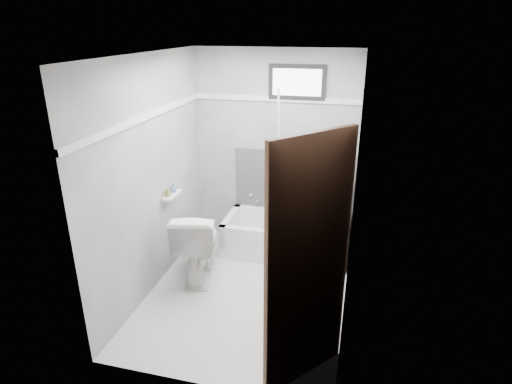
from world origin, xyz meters
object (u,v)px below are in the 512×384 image
(soap_bottle_b, at_px, (173,188))
(toilet, at_px, (197,243))
(office_chair, at_px, (311,209))
(soap_bottle_a, at_px, (168,192))
(bathtub, at_px, (286,237))
(door, at_px, (340,294))

(soap_bottle_b, bearing_deg, toilet, -27.97)
(office_chair, distance_m, soap_bottle_a, 1.69)
(office_chair, bearing_deg, bathtub, -145.40)
(bathtub, bearing_deg, soap_bottle_a, -148.20)
(door, bearing_deg, bathtub, 108.75)
(bathtub, xyz_separation_m, soap_bottle_b, (-1.17, -0.59, 0.75))
(toilet, bearing_deg, office_chair, -157.38)
(bathtub, height_order, soap_bottle_b, soap_bottle_b)
(bathtub, distance_m, soap_bottle_a, 1.57)
(bathtub, distance_m, toilet, 1.15)
(door, relative_size, soap_bottle_b, 21.09)
(bathtub, bearing_deg, toilet, -138.38)
(door, xyz_separation_m, soap_bottle_b, (-1.92, 1.62, -0.04))
(toilet, xyz_separation_m, soap_bottle_a, (-0.32, 0.03, 0.56))
(door, bearing_deg, soap_bottle_b, 139.76)
(toilet, bearing_deg, door, 125.01)
(bathtub, bearing_deg, door, -71.25)
(door, height_order, soap_bottle_a, door)
(door, xyz_separation_m, soap_bottle_a, (-1.92, 1.48, -0.03))
(office_chair, distance_m, soap_bottle_b, 1.63)
(soap_bottle_b, bearing_deg, bathtub, 26.58)
(toilet, bearing_deg, soap_bottle_b, -40.68)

